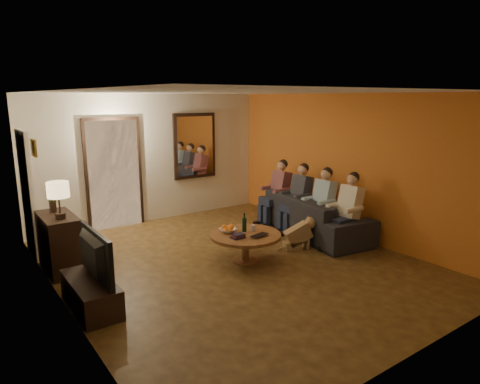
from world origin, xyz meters
TOP-DOWN VIEW (x-y plane):
  - floor at (0.00, 0.00)m, footprint 5.00×6.00m
  - ceiling at (0.00, 0.00)m, footprint 5.00×6.00m
  - back_wall at (0.00, 3.00)m, footprint 5.00×0.02m
  - front_wall at (0.00, -3.00)m, footprint 5.00×0.02m
  - left_wall at (-2.50, 0.00)m, footprint 0.02×6.00m
  - right_wall at (2.50, 0.00)m, footprint 0.02×6.00m
  - orange_accent at (2.49, 0.00)m, footprint 0.01×6.00m
  - kitchen_doorway at (-0.80, 2.98)m, footprint 1.00×0.06m
  - door_trim at (-0.80, 2.97)m, footprint 1.12×0.04m
  - fridge_glimpse at (-0.55, 2.98)m, footprint 0.45×0.03m
  - mirror_frame at (1.00, 2.96)m, footprint 1.00×0.05m
  - mirror_glass at (1.00, 2.93)m, footprint 0.86×0.02m
  - white_door at (-2.46, 2.30)m, footprint 0.06×0.85m
  - framed_art at (-2.47, 1.30)m, footprint 0.03×0.28m
  - art_canvas at (-2.46, 1.30)m, footprint 0.01×0.22m
  - dresser at (-2.25, 1.32)m, footprint 0.45×0.95m
  - table_lamp at (-2.25, 1.10)m, footprint 0.30×0.30m
  - flower_vase at (-2.25, 1.54)m, footprint 0.14×0.14m
  - tv_stand at (-2.25, -0.14)m, footprint 0.45×1.10m
  - tv at (-2.25, -0.14)m, footprint 1.05×0.14m
  - sofa at (2.08, 0.42)m, footprint 2.63×1.37m
  - person_a at (1.98, -0.48)m, footprint 0.60×0.40m
  - person_b at (1.98, 0.12)m, footprint 0.60×0.40m
  - person_c at (1.98, 0.72)m, footprint 0.60×0.40m
  - person_d at (1.98, 1.32)m, footprint 0.60×0.40m
  - dog at (1.25, -0.07)m, footprint 0.61×0.41m
  - coffee_table at (0.20, 0.01)m, footprint 1.32×1.32m
  - bowl at (0.02, 0.23)m, footprint 0.26×0.26m
  - oranges at (0.02, 0.23)m, footprint 0.20×0.20m
  - wine_bottle at (0.25, 0.11)m, footprint 0.07×0.07m
  - wine_glass at (0.38, 0.06)m, footprint 0.06×0.06m
  - book_stack at (-0.02, -0.09)m, footprint 0.20×0.15m
  - laptop at (0.30, -0.27)m, footprint 0.36×0.27m

SIDE VIEW (x-z plane):
  - floor at x=0.00m, z-range -0.01..0.01m
  - tv_stand at x=-2.25m, z-range 0.00..0.37m
  - coffee_table at x=0.20m, z-range 0.00..0.45m
  - dog at x=1.25m, z-range 0.00..0.56m
  - sofa at x=2.08m, z-range 0.00..0.73m
  - dresser at x=-2.25m, z-range 0.00..0.85m
  - laptop at x=0.30m, z-range 0.45..0.48m
  - bowl at x=0.02m, z-range 0.45..0.51m
  - book_stack at x=-0.02m, z-range 0.45..0.52m
  - wine_glass at x=0.38m, z-range 0.45..0.55m
  - oranges at x=0.02m, z-range 0.51..0.59m
  - person_a at x=1.98m, z-range 0.00..1.20m
  - person_b at x=1.98m, z-range 0.00..1.20m
  - person_c at x=1.98m, z-range 0.00..1.20m
  - person_d at x=1.98m, z-range 0.00..1.20m
  - wine_bottle at x=0.25m, z-range 0.45..0.76m
  - tv at x=-2.25m, z-range 0.37..0.97m
  - fridge_glimpse at x=-0.55m, z-range 0.05..1.75m
  - white_door at x=-2.46m, z-range 0.00..2.04m
  - kitchen_doorway at x=-0.80m, z-range 0.00..2.10m
  - door_trim at x=-0.80m, z-range -0.06..2.16m
  - flower_vase at x=-2.25m, z-range 0.85..1.29m
  - table_lamp at x=-2.25m, z-range 0.85..1.39m
  - back_wall at x=0.00m, z-range 0.00..2.60m
  - front_wall at x=0.00m, z-range 0.00..2.60m
  - left_wall at x=-2.50m, z-range 0.00..2.60m
  - right_wall at x=2.50m, z-range 0.00..2.60m
  - orange_accent at x=2.49m, z-range 0.00..2.60m
  - mirror_frame at x=1.00m, z-range 0.80..2.20m
  - mirror_glass at x=1.00m, z-range 0.87..2.13m
  - framed_art at x=-2.47m, z-range 1.73..1.97m
  - art_canvas at x=-2.46m, z-range 1.76..1.94m
  - ceiling at x=0.00m, z-range 2.60..2.60m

